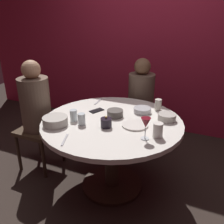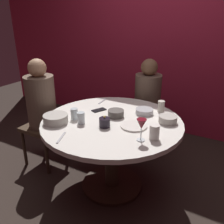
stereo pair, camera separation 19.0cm
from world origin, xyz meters
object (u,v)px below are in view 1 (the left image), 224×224
bowl_salad_center (115,113)px  cup_near_candle (74,115)px  dinner_plate (135,125)px  cup_by_left_diner (82,119)px  cup_by_right_diner (158,105)px  bowl_sauce_side (167,117)px  dining_table (112,136)px  cup_center_front (158,130)px  cell_phone (97,111)px  bowl_small_white (55,121)px  seated_diner_left (36,105)px  wine_glass (146,124)px  bowl_serving_large (142,110)px  seated_diner_back (141,94)px  candle_holder (106,123)px

bowl_salad_center → cup_near_candle: cup_near_candle is taller
dinner_plate → cup_by_left_diner: bearing=-158.9°
dinner_plate → cup_by_right_diner: size_ratio=2.05×
bowl_sauce_side → cup_by_left_diner: (-0.66, -0.39, 0.02)m
dining_table → cup_center_front: size_ratio=10.83×
cup_by_right_diner → cup_by_left_diner: bearing=-130.8°
dining_table → cell_phone: (-0.23, 0.14, 0.16)m
bowl_small_white → cup_near_candle: cup_near_candle is taller
bowl_sauce_side → cup_by_right_diner: cup_by_right_diner is taller
seated_diner_left → cup_center_front: seated_diner_left is taller
seated_diner_left → cup_by_left_diner: (0.67, -0.19, 0.04)m
wine_glass → cup_by_left_diner: 0.58m
wine_glass → bowl_sauce_side: size_ratio=1.09×
cup_by_left_diner → bowl_serving_large: bearing=50.1°
wine_glass → seated_diner_left: bearing=170.3°
bowl_serving_large → dining_table: bearing=-124.2°
dinner_plate → cell_phone: (-0.45, 0.16, -0.00)m
seated_diner_left → cell_phone: size_ratio=8.59×
dining_table → bowl_serving_large: bearing=55.8°
seated_diner_left → cup_near_candle: size_ratio=11.82×
seated_diner_left → dinner_plate: 1.09m
dinner_plate → cup_center_front: 0.26m
seated_diner_back → cell_phone: bearing=-17.4°
bowl_salad_center → cup_near_candle: (-0.30, -0.23, 0.02)m
wine_glass → bowl_sauce_side: (0.08, 0.41, -0.10)m
bowl_salad_center → cup_near_candle: 0.38m
seated_diner_back → bowl_sauce_side: bearing=34.0°
seated_diner_back → cup_by_left_diner: size_ratio=11.15×
candle_holder → bowl_salad_center: 0.24m
bowl_serving_large → bowl_salad_center: size_ratio=1.13×
cell_phone → cup_by_right_diner: bearing=-128.1°
seated_diner_left → seated_diner_back: bearing=45.0°
cell_phone → bowl_small_white: bowl_small_white is taller
dinner_plate → bowl_small_white: size_ratio=1.05×
wine_glass → cup_by_left_diner: (-0.57, 0.02, -0.08)m
bowl_sauce_side → dining_table: bearing=-156.2°
bowl_serving_large → cup_by_left_diner: 0.62m
bowl_sauce_side → cup_by_left_diner: size_ratio=1.58×
bowl_small_white → cup_by_right_diner: cup_by_right_diner is taller
candle_holder → cup_center_front: bearing=0.6°
dinner_plate → bowl_sauce_side: 0.32m
bowl_small_white → bowl_sauce_side: (0.86, 0.49, -0.01)m
seated_diner_left → bowl_salad_center: seated_diner_left is taller
cup_by_right_diner → cup_center_front: size_ratio=0.94×
dining_table → cup_near_candle: 0.40m
seated_diner_back → cup_near_candle: (-0.31, -1.01, 0.07)m
bowl_small_white → seated_diner_back: bearing=70.6°
seated_diner_left → bowl_salad_center: (0.86, 0.09, 0.02)m
bowl_sauce_side → cup_near_candle: 0.84m
wine_glass → dinner_plate: (-0.15, 0.19, -0.12)m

